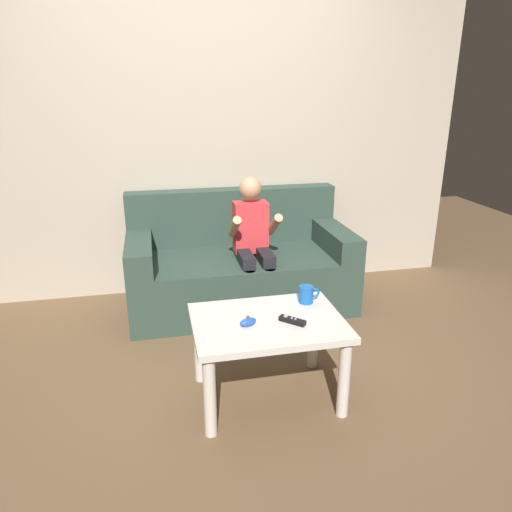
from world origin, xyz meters
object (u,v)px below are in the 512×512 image
nunchuk_blue (249,322)px  coffee_mug (307,294)px  game_remote_black_near_edge (292,321)px  coffee_table (268,334)px  person_seated_on_couch (253,239)px  couch (239,267)px

nunchuk_blue → coffee_mug: size_ratio=0.84×
game_remote_black_near_edge → coffee_mug: bearing=56.2°
coffee_table → coffee_mug: 0.33m
person_seated_on_couch → coffee_table: (-0.15, -1.03, -0.18)m
coffee_mug → game_remote_black_near_edge: bearing=-123.8°
coffee_table → game_remote_black_near_edge: 0.16m
coffee_table → game_remote_black_near_edge: size_ratio=6.14×
nunchuk_blue → coffee_mug: (0.36, 0.20, 0.03)m
couch → person_seated_on_couch: size_ratio=1.65×
person_seated_on_couch → nunchuk_blue: bearing=-103.3°
coffee_table → coffee_mug: coffee_mug is taller
person_seated_on_couch → game_remote_black_near_edge: size_ratio=7.89×
coffee_table → couch: bearing=86.5°
nunchuk_blue → couch: bearing=81.7°
person_seated_on_couch → coffee_table: bearing=-98.0°
coffee_table → coffee_mug: (0.26, 0.16, 0.13)m
couch → coffee_table: (-0.07, -1.21, 0.08)m
person_seated_on_couch → nunchuk_blue: 1.10m
couch → coffee_table: size_ratio=2.12×
person_seated_on_couch → nunchuk_blue: (-0.25, -1.07, -0.08)m
person_seated_on_couch → game_remote_black_near_edge: bearing=-91.8°
game_remote_black_near_edge → nunchuk_blue: 0.22m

